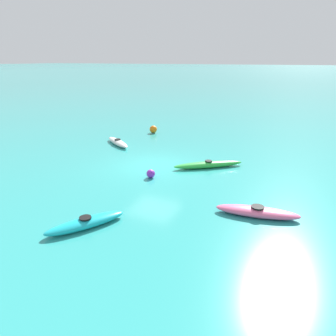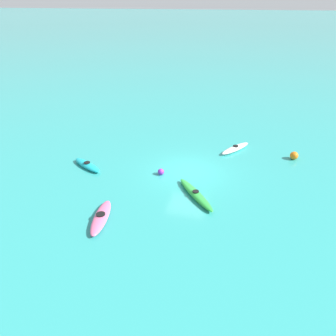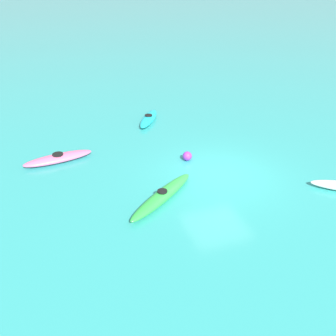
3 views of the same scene
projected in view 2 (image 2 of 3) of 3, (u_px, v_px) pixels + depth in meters
The scene contains 7 objects.
ground_plane at pixel (189, 172), 20.00m from camera, with size 600.00×600.00×0.00m, color teal.
kayak_green at pixel (196, 194), 17.47m from camera, with size 2.65×3.16×0.37m.
kayak_cyan at pixel (87, 165), 20.50m from camera, with size 2.60×1.88×0.37m.
kayak_pink at pixel (101, 217), 15.64m from camera, with size 1.17×2.93×0.37m.
kayak_white at pixel (235, 148), 22.77m from camera, with size 2.11×2.70×0.37m.
buoy_purple at pixel (161, 172), 19.65m from camera, with size 0.39×0.39×0.39m, color purple.
buoy_orange at pixel (294, 156), 21.48m from camera, with size 0.54×0.54×0.54m, color orange.
Camera 2 is at (-2.99, 17.28, 9.71)m, focal length 34.04 mm.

